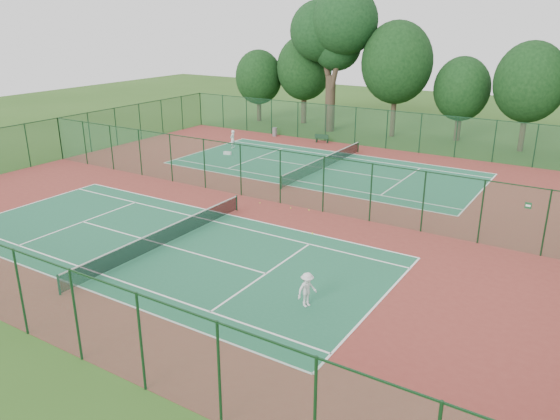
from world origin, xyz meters
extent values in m
plane|color=#2B5019|center=(0.00, 0.00, 0.00)|extent=(120.00, 120.00, 0.00)
cube|color=maroon|center=(0.00, 0.00, 0.01)|extent=(40.00, 36.00, 0.01)
cube|color=#1E5F40|center=(0.00, -9.00, 0.01)|extent=(23.77, 10.97, 0.01)
cube|color=#1F6245|center=(0.00, 9.00, 0.01)|extent=(23.77, 10.97, 0.01)
cube|color=#18482B|center=(0.00, 18.00, 1.75)|extent=(40.00, 0.02, 3.50)
cube|color=#13341E|center=(0.00, 18.00, 3.46)|extent=(40.00, 0.05, 0.05)
cube|color=#194C2B|center=(-20.00, 0.00, 1.75)|extent=(0.02, 36.00, 3.50)
cube|color=#13361D|center=(-20.00, 0.00, 3.46)|extent=(0.05, 36.00, 0.05)
cube|color=#1A5030|center=(0.00, 0.00, 1.75)|extent=(40.00, 0.02, 3.50)
cube|color=#123219|center=(0.00, 0.00, 3.46)|extent=(40.00, 0.05, 0.05)
cylinder|color=#143922|center=(0.00, -15.40, 0.49)|extent=(0.10, 0.10, 0.97)
cylinder|color=#143922|center=(0.00, -2.60, 0.49)|extent=(0.10, 0.10, 0.97)
cube|color=black|center=(0.00, -9.00, 0.48)|extent=(0.02, 12.80, 0.85)
cube|color=silver|center=(0.00, -9.00, 0.92)|extent=(0.04, 12.80, 0.06)
cylinder|color=#163D1E|center=(0.00, 2.60, 0.49)|extent=(0.10, 0.10, 0.97)
cylinder|color=#163D1E|center=(0.00, 15.40, 0.49)|extent=(0.10, 0.10, 0.97)
cube|color=black|center=(0.00, 9.00, 0.48)|extent=(0.02, 12.80, 0.85)
cube|color=silver|center=(0.00, 9.00, 0.92)|extent=(0.04, 12.80, 0.06)
imported|color=silver|center=(9.47, -10.60, 0.77)|extent=(0.86, 1.10, 1.50)
imported|color=silver|center=(-10.32, 10.84, 0.83)|extent=(0.44, 0.62, 1.63)
cylinder|color=gray|center=(-9.92, 17.28, 0.43)|extent=(0.61, 0.61, 0.84)
cube|color=black|center=(-5.04, 17.06, 0.21)|extent=(0.14, 0.36, 0.40)
cube|color=black|center=(-3.99, 17.26, 0.21)|extent=(0.14, 0.36, 0.40)
cube|color=black|center=(-4.51, 17.16, 0.43)|extent=(1.38, 0.62, 0.04)
cube|color=black|center=(-4.48, 16.99, 0.63)|extent=(1.32, 0.30, 0.40)
cube|color=silver|center=(-9.21, 8.57, 0.14)|extent=(0.73, 0.39, 0.26)
sphere|color=#D4EB36|center=(0.47, -0.73, 0.04)|extent=(0.07, 0.07, 0.07)
sphere|color=#D7F538|center=(3.81, -0.29, 0.05)|extent=(0.07, 0.07, 0.07)
sphere|color=gold|center=(2.66, -0.56, 0.05)|extent=(0.07, 0.07, 0.07)
cylinder|color=#35281D|center=(-6.51, 22.55, 2.84)|extent=(1.04, 1.04, 5.68)
cylinder|color=#35281D|center=(-7.36, 22.84, 7.10)|extent=(1.92, 0.57, 5.65)
cylinder|color=#35281D|center=(-5.66, 22.37, 7.38)|extent=(1.80, 0.53, 6.13)
sphere|color=black|center=(-8.03, 22.84, 9.94)|extent=(6.06, 6.06, 6.06)
sphere|color=black|center=(-5.09, 22.37, 10.88)|extent=(6.43, 6.43, 6.43)
sphere|color=black|center=(-6.32, 23.31, 8.52)|extent=(4.92, 4.92, 4.92)
camera|label=1|loc=(19.10, -28.07, 11.32)|focal=35.00mm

